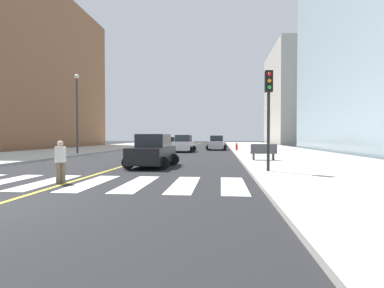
# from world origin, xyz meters

# --- Properties ---
(sidewalk_kerb_east) EXTENTS (10.00, 120.00, 0.15)m
(sidewalk_kerb_east) POSITION_xyz_m (12.20, 20.00, 0.07)
(sidewalk_kerb_east) COLOR #B2ADA3
(sidewalk_kerb_east) RESTS_ON ground
(sidewalk_kerb_west) EXTENTS (10.00, 120.00, 0.15)m
(sidewalk_kerb_west) POSITION_xyz_m (-12.20, 20.00, 0.07)
(sidewalk_kerb_west) COLOR #B2ADA3
(sidewalk_kerb_west) RESTS_ON ground
(crosswalk_paint) EXTENTS (13.50, 4.00, 0.01)m
(crosswalk_paint) POSITION_xyz_m (0.00, 4.00, 0.01)
(crosswalk_paint) COLOR silver
(crosswalk_paint) RESTS_ON ground
(lane_divider_paint) EXTENTS (0.16, 80.00, 0.01)m
(lane_divider_paint) POSITION_xyz_m (0.00, 40.00, 0.01)
(lane_divider_paint) COLOR yellow
(lane_divider_paint) RESTS_ON ground
(parking_garage_concrete) EXTENTS (18.00, 24.00, 23.18)m
(parking_garage_concrete) POSITION_xyz_m (27.29, 68.35, 11.59)
(parking_garage_concrete) COLOR #B2ADA3
(parking_garage_concrete) RESTS_ON ground
(low_rise_brick_west) EXTENTS (16.00, 32.00, 24.13)m
(low_rise_brick_west) POSITION_xyz_m (-26.29, 37.00, 12.06)
(low_rise_brick_west) COLOR brown
(low_rise_brick_west) RESTS_ON ground
(car_white_nearest) EXTENTS (2.80, 4.44, 1.97)m
(car_white_nearest) POSITION_xyz_m (1.51, 27.13, 0.92)
(car_white_nearest) COLOR silver
(car_white_nearest) RESTS_ON ground
(car_black_second) EXTENTS (2.81, 4.39, 1.93)m
(car_black_second) POSITION_xyz_m (1.84, 10.28, 0.90)
(car_black_second) COLOR black
(car_black_second) RESTS_ON ground
(car_gray_third) EXTENTS (2.63, 4.13, 1.82)m
(car_gray_third) POSITION_xyz_m (-5.24, 53.34, 0.85)
(car_gray_third) COLOR slate
(car_gray_third) RESTS_ON ground
(car_red_fourth) EXTENTS (2.89, 4.52, 1.99)m
(car_red_fourth) POSITION_xyz_m (5.25, 54.28, 0.93)
(car_red_fourth) COLOR red
(car_red_fourth) RESTS_ON ground
(car_green_fifth) EXTENTS (2.49, 3.88, 1.70)m
(car_green_fifth) POSITION_xyz_m (-1.90, 38.08, 0.80)
(car_green_fifth) COLOR #236B42
(car_green_fifth) RESTS_ON ground
(car_silver_sixth) EXTENTS (2.80, 4.38, 1.92)m
(car_silver_sixth) POSITION_xyz_m (5.31, 32.61, 0.90)
(car_silver_sixth) COLOR #B7B7BC
(car_silver_sixth) RESTS_ON ground
(traffic_light_near_corner) EXTENTS (0.36, 0.41, 4.73)m
(traffic_light_near_corner) POSITION_xyz_m (8.08, 7.41, 3.48)
(traffic_light_near_corner) COLOR black
(traffic_light_near_corner) RESTS_ON sidewalk_kerb_east
(park_bench) EXTENTS (1.81, 0.59, 1.12)m
(park_bench) POSITION_xyz_m (8.81, 14.11, 0.69)
(park_bench) COLOR #47474C
(park_bench) RESTS_ON sidewalk_kerb_east
(pedestrian_crossing) EXTENTS (0.40, 0.40, 1.63)m
(pedestrian_crossing) POSITION_xyz_m (-0.24, 3.87, 0.90)
(pedestrian_crossing) COLOR brown
(pedestrian_crossing) RESTS_ON ground
(fire_hydrant) EXTENTS (0.26, 0.26, 0.89)m
(fire_hydrant) POSITION_xyz_m (7.72, 28.46, 0.58)
(fire_hydrant) COLOR red
(fire_hydrant) RESTS_ON sidewalk_kerb_east
(street_lamp) EXTENTS (0.44, 0.44, 7.75)m
(street_lamp) POSITION_xyz_m (-8.26, 21.02, 4.70)
(street_lamp) COLOR #38383D
(street_lamp) RESTS_ON sidewalk_kerb_west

